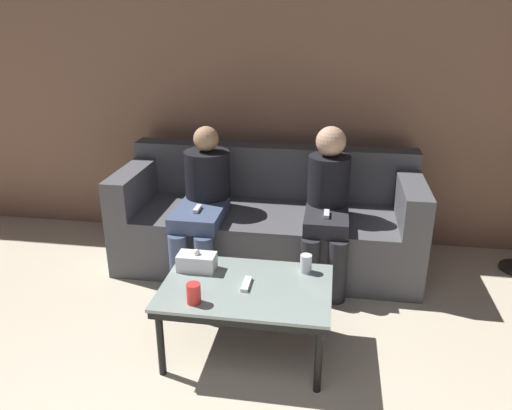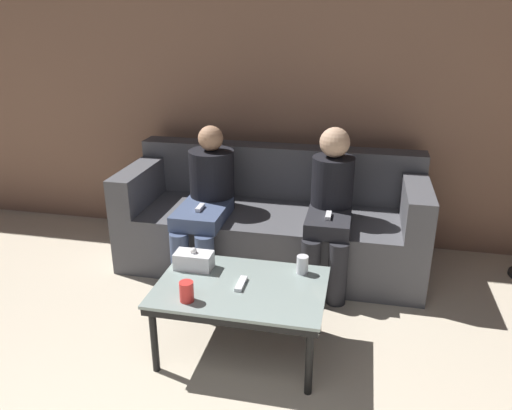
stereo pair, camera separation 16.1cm
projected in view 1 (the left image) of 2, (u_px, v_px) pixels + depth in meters
The scene contains 9 objects.
wall_back at pixel (278, 84), 3.96m from camera, with size 12.00×0.06×2.60m.
couch at pixel (268, 222), 3.85m from camera, with size 2.24×0.86×0.86m.
coffee_table at pixel (246, 292), 2.76m from camera, with size 0.93×0.63×0.43m.
cup_near_left at pixel (306, 263), 2.87m from camera, with size 0.07×0.07×0.11m.
cup_near_right at pixel (194, 293), 2.57m from camera, with size 0.07×0.07×0.11m.
tissue_box at pixel (197, 262), 2.90m from camera, with size 0.22×0.12×0.13m.
game_remote at pixel (246, 284), 2.74m from camera, with size 0.04×0.15×0.02m.
seated_person_left_end at pixel (203, 198), 3.61m from camera, with size 0.33×0.73×1.08m.
seated_person_mid_left at pixel (327, 202), 3.48m from camera, with size 0.31×0.64×1.11m.
Camera 1 is at (0.47, -0.34, 1.85)m, focal length 35.00 mm.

